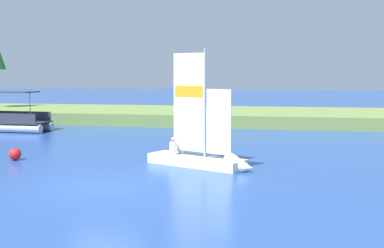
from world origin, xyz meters
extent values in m
plane|color=#234793|center=(0.00, 0.00, 0.00)|extent=(200.00, 200.00, 0.00)
cube|color=olive|center=(0.00, 24.73, 0.46)|extent=(80.00, 10.51, 0.92)
cube|color=silver|center=(2.53, 4.72, 0.21)|extent=(4.57, 3.05, 0.42)
cone|color=silver|center=(4.54, 3.75, 0.21)|extent=(1.49, 1.48, 1.11)
cylinder|color=#B7B7BC|center=(2.93, 4.53, 2.72)|extent=(0.08, 0.08, 4.60)
cube|color=white|center=(2.19, 4.88, 2.76)|extent=(1.50, 0.74, 4.18)
cube|color=orange|center=(2.19, 4.88, 3.21)|extent=(1.36, 0.68, 0.50)
cube|color=white|center=(3.56, 4.22, 1.98)|extent=(1.10, 0.55, 2.72)
cylinder|color=#B7B7BC|center=(2.19, 4.88, 0.64)|extent=(1.52, 0.77, 0.06)
cube|color=silver|center=(1.48, 4.93, 0.71)|extent=(0.34, 0.30, 0.58)
sphere|color=tan|center=(1.48, 4.93, 1.11)|extent=(0.20, 0.20, 0.20)
cube|color=silver|center=(1.78, 5.38, 0.67)|extent=(0.34, 0.30, 0.50)
sphere|color=tan|center=(1.78, 5.38, 1.03)|extent=(0.20, 0.20, 0.20)
cylinder|color=#B2B2B7|center=(-12.37, 16.15, 0.30)|extent=(6.00, 1.00, 0.60)
cylinder|color=#B2B2B7|center=(-12.47, 14.64, 0.30)|extent=(6.00, 1.00, 0.60)
cube|color=#2D333D|center=(-12.42, 15.40, 0.65)|extent=(5.86, 2.48, 0.10)
cube|color=#2D333D|center=(-12.35, 16.36, 1.00)|extent=(5.49, 0.47, 0.60)
cylinder|color=#B2B2B7|center=(-10.63, 15.28, 1.67)|extent=(0.06, 0.06, 1.94)
cube|color=#333842|center=(-12.42, 15.40, 2.68)|extent=(4.18, 2.16, 0.08)
sphere|color=red|center=(-5.93, 4.69, 0.28)|extent=(0.56, 0.56, 0.56)
camera|label=1|loc=(6.31, -17.19, 4.08)|focal=48.79mm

